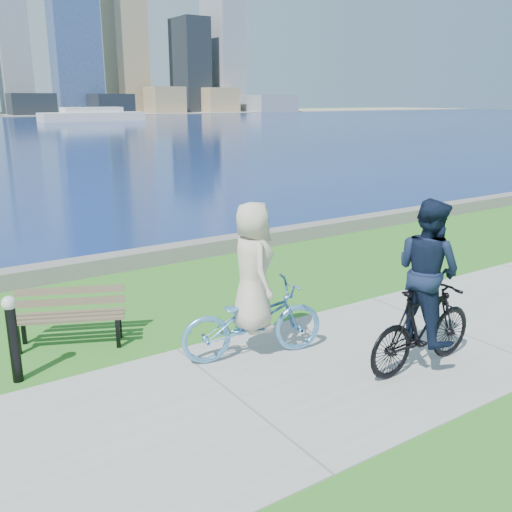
{
  "coord_description": "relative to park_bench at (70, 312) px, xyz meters",
  "views": [
    {
      "loc": [
        -3.32,
        -5.36,
        3.62
      ],
      "look_at": [
        1.68,
        2.16,
        1.1
      ],
      "focal_mm": 40.0,
      "sensor_mm": 36.0,
      "label": 1
    }
  ],
  "objects": [
    {
      "name": "seawall",
      "position": [
        1.21,
        3.33,
        -0.34
      ],
      "size": [
        90.0,
        0.5,
        0.35
      ],
      "primitive_type": "cube",
      "color": "slate",
      "rests_on": "ground"
    },
    {
      "name": "bollard_lamp",
      "position": [
        -0.95,
        -0.81,
        0.17
      ],
      "size": [
        0.19,
        0.19,
        1.19
      ],
      "color": "black",
      "rests_on": "ground"
    },
    {
      "name": "ground",
      "position": [
        1.21,
        -2.87,
        -0.51
      ],
      "size": [
        320.0,
        320.0,
        0.0
      ],
      "primitive_type": "plane",
      "color": "#25681B",
      "rests_on": "ground"
    },
    {
      "name": "cyclist_woman",
      "position": [
        2.03,
        -1.93,
        0.34
      ],
      "size": [
        1.23,
        2.2,
        2.25
      ],
      "rotation": [
        0.0,
        0.0,
        1.32
      ],
      "color": "#5395CB",
      "rests_on": "ground"
    },
    {
      "name": "cyclist_man",
      "position": [
        3.75,
        -3.51,
        0.49
      ],
      "size": [
        0.73,
        1.96,
        2.35
      ],
      "rotation": [
        0.0,
        0.0,
        1.58
      ],
      "color": "black",
      "rests_on": "ground"
    },
    {
      "name": "concrete_path",
      "position": [
        1.21,
        -2.87,
        -0.5
      ],
      "size": [
        80.0,
        3.5,
        0.02
      ],
      "primitive_type": "cube",
      "color": "gray",
      "rests_on": "ground"
    },
    {
      "name": "park_bench",
      "position": [
        0.0,
        0.0,
        0.0
      ],
      "size": [
        1.71,
        1.17,
        0.84
      ],
      "rotation": [
        0.0,
        0.0,
        -0.42
      ],
      "color": "black",
      "rests_on": "ground"
    },
    {
      "name": "ferry_far",
      "position": [
        27.47,
        82.66,
        0.38
      ],
      "size": [
        15.88,
        4.54,
        2.16
      ],
      "color": "silver",
      "rests_on": "ground"
    }
  ]
}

